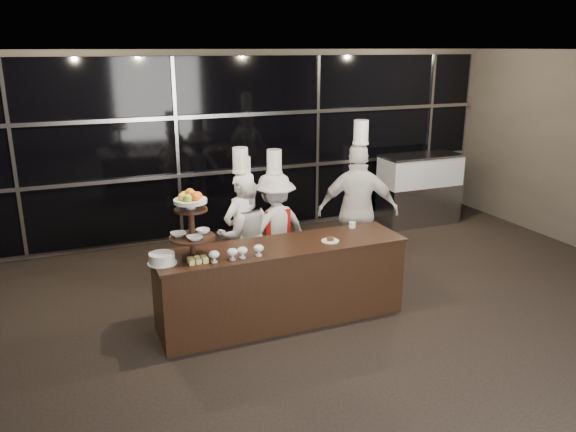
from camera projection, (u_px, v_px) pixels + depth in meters
name	position (u px, v px, depth m)	size (l,w,h in m)	color
room	(437.00, 235.00, 4.78)	(10.00, 10.00, 10.00)	black
window_wall	(250.00, 145.00, 9.15)	(8.60, 0.10, 2.80)	black
buffet_counter	(282.00, 283.00, 6.37)	(2.84, 0.74, 0.92)	black
display_stand	(191.00, 219.00, 5.75)	(0.48, 0.48, 0.74)	black
compotes	(237.00, 251.00, 5.81)	(0.59, 0.11, 0.12)	silver
layer_cake	(162.00, 259.00, 5.69)	(0.30, 0.30, 0.11)	white
pastry_squares	(198.00, 260.00, 5.73)	(0.20, 0.13, 0.05)	#EDD574
small_plate	(330.00, 240.00, 6.35)	(0.20, 0.20, 0.05)	white
chef_cup	(352.00, 225.00, 6.83)	(0.08, 0.08, 0.07)	white
display_case	(419.00, 186.00, 9.89)	(1.43, 0.62, 1.24)	#A5A5AA
chef_a	(242.00, 230.00, 7.09)	(0.68, 0.59, 1.87)	white
chef_b	(245.00, 234.00, 7.16)	(0.74, 0.60, 1.74)	white
chef_c	(275.00, 227.00, 7.38)	(1.07, 0.77, 1.79)	silver
chef_d	(358.00, 211.00, 7.50)	(1.17, 0.85, 2.14)	white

